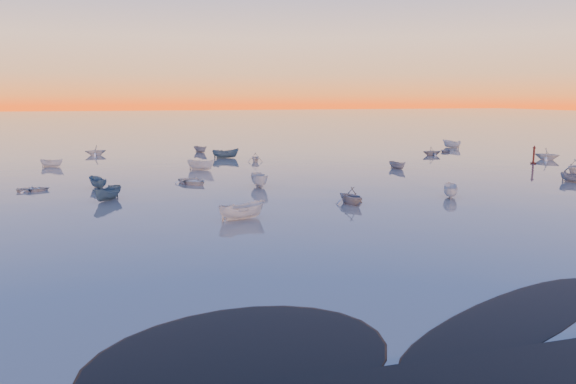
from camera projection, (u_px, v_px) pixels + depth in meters
name	position (u px, v px, depth m)	size (l,w,h in m)	color
ground	(201.00, 144.00, 120.46)	(600.00, 600.00, 0.00)	#6B6259
mud_lobes	(505.00, 326.00, 24.93)	(140.00, 6.00, 0.07)	black
moored_fleet	(247.00, 172.00, 76.01)	(124.00, 58.00, 1.20)	silver
boat_near_left	(193.00, 184.00, 65.57)	(4.26, 1.78, 1.07)	silver
boat_near_center	(242.00, 219.00, 46.71)	(4.11, 1.74, 1.42)	silver
boat_near_right	(351.00, 204.00, 53.33)	(3.62, 1.63, 1.27)	gray
channel_marker	(534.00, 156.00, 85.00)	(0.81, 0.81, 2.89)	#40130D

